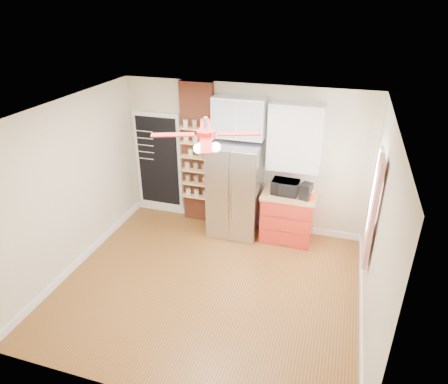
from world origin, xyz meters
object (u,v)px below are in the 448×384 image
(ceiling_fan, at_px, (206,135))
(coffee_maker, at_px, (306,191))
(red_cabinet, at_px, (288,217))
(pantry_jar_oats, at_px, (190,152))
(fridge, at_px, (235,190))
(toaster_oven, at_px, (285,187))
(canister_left, at_px, (311,196))

(ceiling_fan, distance_m, coffee_maker, 2.43)
(red_cabinet, bearing_deg, ceiling_fan, -118.71)
(coffee_maker, bearing_deg, pantry_jar_oats, -168.21)
(ceiling_fan, bearing_deg, red_cabinet, 61.29)
(fridge, bearing_deg, ceiling_fan, -88.24)
(red_cabinet, xyz_separation_m, coffee_maker, (0.29, -0.08, 0.59))
(coffee_maker, bearing_deg, fridge, -164.65)
(red_cabinet, bearing_deg, toaster_oven, 179.15)
(toaster_oven, bearing_deg, coffee_maker, -10.23)
(fridge, distance_m, ceiling_fan, 2.25)
(fridge, bearing_deg, red_cabinet, 2.95)
(coffee_maker, distance_m, canister_left, 0.11)
(fridge, relative_size, ceiling_fan, 1.25)
(toaster_oven, distance_m, canister_left, 0.46)
(coffee_maker, bearing_deg, red_cabinet, -179.41)
(red_cabinet, height_order, ceiling_fan, ceiling_fan)
(pantry_jar_oats, bearing_deg, canister_left, -4.53)
(coffee_maker, relative_size, pantry_jar_oats, 2.19)
(coffee_maker, xyz_separation_m, canister_left, (0.08, 0.01, -0.08))
(ceiling_fan, bearing_deg, pantry_jar_oats, 118.00)
(red_cabinet, xyz_separation_m, pantry_jar_oats, (-1.87, 0.11, 0.98))
(fridge, height_order, ceiling_fan, ceiling_fan)
(red_cabinet, xyz_separation_m, canister_left, (0.37, -0.07, 0.51))
(red_cabinet, relative_size, canister_left, 7.32)
(fridge, relative_size, coffee_maker, 6.28)
(ceiling_fan, xyz_separation_m, canister_left, (1.29, 1.61, -1.46))
(red_cabinet, bearing_deg, fridge, -177.05)
(red_cabinet, bearing_deg, coffee_maker, -16.28)
(coffee_maker, relative_size, canister_left, 2.17)
(red_cabinet, bearing_deg, canister_left, -10.61)
(ceiling_fan, distance_m, pantry_jar_oats, 2.25)
(red_cabinet, distance_m, coffee_maker, 0.66)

